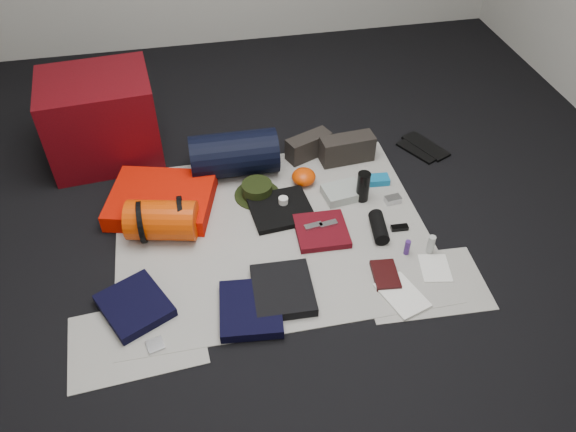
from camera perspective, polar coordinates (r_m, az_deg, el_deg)
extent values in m
cube|color=black|center=(2.95, -1.65, -1.70)|extent=(4.50, 4.50, 0.02)
cube|color=beige|center=(2.95, -1.65, -1.52)|extent=(1.60, 1.30, 0.01)
cube|color=beige|center=(2.59, -15.11, -12.05)|extent=(0.61, 0.44, 0.00)
cube|color=beige|center=(2.78, 13.67, -6.69)|extent=(0.60, 0.43, 0.00)
cube|color=#53060B|center=(3.49, -18.44, 9.37)|extent=(0.66, 0.56, 0.51)
cube|color=red|center=(3.12, -12.72, 1.62)|extent=(0.64, 0.57, 0.10)
cylinder|color=#CF3803|center=(2.92, -12.69, -0.42)|extent=(0.39, 0.28, 0.21)
cylinder|color=black|center=(2.93, -14.64, -0.61)|extent=(0.02, 0.22, 0.22)
cylinder|color=black|center=(2.91, -10.76, -0.08)|extent=(0.03, 0.22, 0.22)
cylinder|color=black|center=(3.25, -5.50, 6.24)|extent=(0.50, 0.27, 0.26)
cylinder|color=black|center=(3.15, -3.13, 2.17)|extent=(0.29, 0.29, 0.01)
cylinder|color=black|center=(3.13, -3.16, 2.73)|extent=(0.17, 0.17, 0.07)
cube|color=#28231F|center=(3.40, 2.11, 7.11)|extent=(0.30, 0.20, 0.14)
cube|color=#28231F|center=(3.38, 6.02, 6.81)|extent=(0.33, 0.14, 0.16)
cube|color=black|center=(3.57, 13.01, 6.46)|extent=(0.21, 0.28, 0.01)
cube|color=black|center=(3.62, 13.81, 6.91)|extent=(0.23, 0.33, 0.02)
cube|color=black|center=(2.67, -15.30, -8.76)|extent=(0.38, 0.39, 0.05)
cube|color=black|center=(2.57, -3.82, -9.40)|extent=(0.31, 0.34, 0.05)
cube|color=black|center=(2.64, -0.53, -7.51)|extent=(0.29, 0.33, 0.05)
cube|color=black|center=(3.04, -0.74, 0.69)|extent=(0.35, 0.33, 0.03)
cube|color=#520911|center=(2.92, 3.44, -1.52)|extent=(0.27, 0.27, 0.04)
ellipsoid|color=#CF3803|center=(3.21, 1.61, 4.00)|extent=(0.18, 0.18, 0.09)
cube|color=#919992|center=(3.14, 5.56, 2.40)|extent=(0.23, 0.19, 0.05)
cylinder|color=black|center=(3.10, 7.64, 2.98)|extent=(0.08, 0.08, 0.18)
cylinder|color=black|center=(2.94, 9.21, -1.13)|extent=(0.10, 0.21, 0.08)
cube|color=#B7B7BC|center=(3.15, 10.60, 1.66)|extent=(0.09, 0.06, 0.03)
cube|color=#0F689A|center=(3.27, 9.14, 3.65)|extent=(0.13, 0.09, 0.04)
cylinder|color=#41216B|center=(2.86, 12.01, -3.13)|extent=(0.04, 0.04, 0.08)
cylinder|color=#9DA29E|center=(2.88, 14.32, -2.83)|extent=(0.05, 0.05, 0.11)
cube|color=black|center=(2.75, 9.86, -5.92)|extent=(0.14, 0.19, 0.03)
cube|color=silver|center=(2.69, 11.50, -7.90)|extent=(0.23, 0.28, 0.01)
cube|color=silver|center=(2.85, 14.70, -5.13)|extent=(0.17, 0.20, 0.01)
cube|color=black|center=(3.00, 11.26, -1.17)|extent=(0.09, 0.04, 0.02)
cube|color=#B7B7BC|center=(2.54, -13.34, -12.63)|extent=(0.09, 0.09, 0.01)
cylinder|color=silver|center=(3.04, -0.48, 1.58)|extent=(0.05, 0.05, 0.04)
cube|color=#B7B7BC|center=(2.91, 2.60, -1.02)|extent=(0.10, 0.05, 0.01)
cube|color=#B7B7BC|center=(2.92, 4.12, -0.80)|extent=(0.10, 0.05, 0.01)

